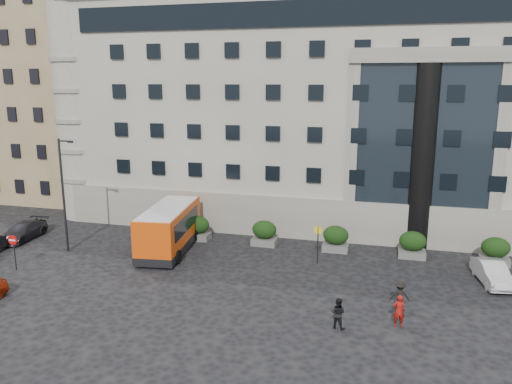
# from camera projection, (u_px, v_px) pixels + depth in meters

# --- Properties ---
(ground) EXTENTS (120.00, 120.00, 0.00)m
(ground) POSITION_uv_depth(u_px,v_px,m) (214.00, 284.00, 29.65)
(ground) COLOR black
(ground) RESTS_ON ground
(civic_building) EXTENTS (44.00, 24.00, 18.00)m
(civic_building) POSITION_uv_depth(u_px,v_px,m) (350.00, 111.00, 46.96)
(civic_building) COLOR gray
(civic_building) RESTS_ON ground
(entrance_column) EXTENTS (1.80, 1.80, 13.00)m
(entrance_column) POSITION_uv_depth(u_px,v_px,m) (422.00, 158.00, 34.98)
(entrance_column) COLOR black
(entrance_column) RESTS_ON ground
(apartment_near) EXTENTS (14.00, 14.00, 20.00)m
(apartment_near) POSITION_uv_depth(u_px,v_px,m) (59.00, 98.00, 52.27)
(apartment_near) COLOR #8F7653
(apartment_near) RESTS_ON ground
(apartment_far) EXTENTS (13.00, 13.00, 22.00)m
(apartment_far) POSITION_uv_depth(u_px,v_px,m) (120.00, 86.00, 69.78)
(apartment_far) COLOR #7E5E49
(apartment_far) RESTS_ON ground
(hedge_a) EXTENTS (1.80, 1.26, 1.84)m
(hedge_a) POSITION_uv_depth(u_px,v_px,m) (198.00, 228.00, 37.80)
(hedge_a) COLOR #50504E
(hedge_a) RESTS_ON ground
(hedge_b) EXTENTS (1.80, 1.26, 1.84)m
(hedge_b) POSITION_uv_depth(u_px,v_px,m) (264.00, 233.00, 36.51)
(hedge_b) COLOR #50504E
(hedge_b) RESTS_ON ground
(hedge_c) EXTENTS (1.80, 1.26, 1.84)m
(hedge_c) POSITION_uv_depth(u_px,v_px,m) (336.00, 238.00, 35.23)
(hedge_c) COLOR #50504E
(hedge_c) RESTS_ON ground
(hedge_d) EXTENTS (1.80, 1.26, 1.84)m
(hedge_d) POSITION_uv_depth(u_px,v_px,m) (412.00, 244.00, 33.94)
(hedge_d) COLOR #50504E
(hedge_d) RESTS_ON ground
(hedge_e) EXTENTS (1.80, 1.26, 1.84)m
(hedge_e) POSITION_uv_depth(u_px,v_px,m) (495.00, 251.00, 32.65)
(hedge_e) COLOR #50504E
(hedge_e) RESTS_ON ground
(street_lamp) EXTENTS (1.16, 0.18, 8.00)m
(street_lamp) POSITION_uv_depth(u_px,v_px,m) (64.00, 191.00, 34.48)
(street_lamp) COLOR #262628
(street_lamp) RESTS_ON ground
(bus_stop_sign) EXTENTS (0.50, 0.08, 2.52)m
(bus_stop_sign) POSITION_uv_depth(u_px,v_px,m) (318.00, 238.00, 32.63)
(bus_stop_sign) COLOR #262628
(bus_stop_sign) RESTS_ON ground
(no_entry_sign) EXTENTS (0.64, 0.16, 2.32)m
(no_entry_sign) POSITION_uv_depth(u_px,v_px,m) (13.00, 245.00, 31.53)
(no_entry_sign) COLOR #262628
(no_entry_sign) RESTS_ON ground
(minibus) EXTENTS (3.55, 7.86, 3.17)m
(minibus) POSITION_uv_depth(u_px,v_px,m) (169.00, 227.00, 35.11)
(minibus) COLOR #E0470A
(minibus) RESTS_ON ground
(red_truck) EXTENTS (2.67, 5.51, 2.94)m
(red_truck) POSITION_uv_depth(u_px,v_px,m) (149.00, 192.00, 47.29)
(red_truck) COLOR #970E0B
(red_truck) RESTS_ON ground
(parked_car_c) EXTENTS (2.06, 4.53, 1.29)m
(parked_car_c) POSITION_uv_depth(u_px,v_px,m) (23.00, 231.00, 37.90)
(parked_car_c) COLOR black
(parked_car_c) RESTS_ON ground
(parked_car_d) EXTENTS (2.79, 5.03, 1.33)m
(parked_car_d) POSITION_uv_depth(u_px,v_px,m) (108.00, 197.00, 48.72)
(parked_car_d) COLOR black
(parked_car_d) RESTS_ON ground
(white_taxi) EXTENTS (2.01, 4.19, 1.33)m
(white_taxi) POSITION_uv_depth(u_px,v_px,m) (492.00, 273.00, 29.63)
(white_taxi) COLOR silver
(white_taxi) RESTS_ON ground
(pedestrian_a) EXTENTS (0.67, 0.51, 1.65)m
(pedestrian_a) POSITION_uv_depth(u_px,v_px,m) (399.00, 311.00, 24.41)
(pedestrian_a) COLOR maroon
(pedestrian_a) RESTS_ON ground
(pedestrian_b) EXTENTS (0.89, 0.77, 1.56)m
(pedestrian_b) POSITION_uv_depth(u_px,v_px,m) (338.00, 313.00, 24.26)
(pedestrian_b) COLOR black
(pedestrian_b) RESTS_ON ground
(pedestrian_c) EXTENTS (1.06, 0.67, 1.57)m
(pedestrian_c) POSITION_uv_depth(u_px,v_px,m) (400.00, 296.00, 26.22)
(pedestrian_c) COLOR black
(pedestrian_c) RESTS_ON ground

